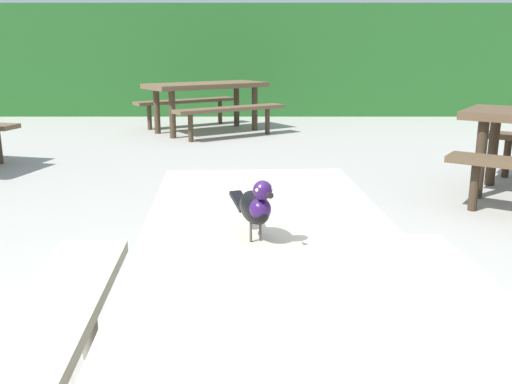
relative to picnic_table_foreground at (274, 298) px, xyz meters
The scene contains 4 objects.
hedge_wall 10.03m from the picnic_table_foreground, 91.46° to the left, with size 28.00×2.22×2.03m, color #235B23.
picnic_table_foreground is the anchor object (origin of this frame).
bird_grackle 0.29m from the picnic_table_foreground, 148.81° to the right, with size 0.14×0.28×0.18m.
picnic_table_far_centre 7.04m from the picnic_table_foreground, 96.52° to the left, with size 2.36×2.35×0.74m.
Camera 1 is at (0.21, -1.36, 1.26)m, focal length 38.80 mm.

